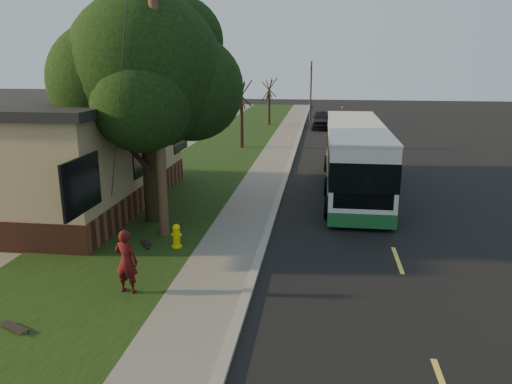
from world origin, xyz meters
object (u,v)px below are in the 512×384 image
(bare_tree_near, at_px, (241,115))
(transit_bus, at_px, (355,156))
(skateboarder, at_px, (126,261))
(dumpster, at_px, (70,180))
(distant_car, at_px, (322,119))
(fire_hydrant, at_px, (176,236))
(skateboard_main, at_px, (147,244))
(skateboard_spare, at_px, (14,327))
(traffic_signal, at_px, (311,87))
(leafy_tree, at_px, (148,74))
(bare_tree_far, at_px, (269,102))
(utility_pole, at_px, (158,94))

(bare_tree_near, relative_size, transit_bus, 0.39)
(bare_tree_near, bearing_deg, skateboarder, -88.44)
(bare_tree_near, relative_size, dumpster, 2.76)
(bare_tree_near, height_order, distant_car, bare_tree_near)
(fire_hydrant, bearing_deg, dumpster, 138.16)
(skateboard_main, distance_m, skateboard_spare, 5.27)
(skateboarder, bearing_deg, dumpster, -47.20)
(skateboarder, bearing_deg, bare_tree_near, -80.18)
(traffic_signal, height_order, skateboarder, traffic_signal)
(fire_hydrant, distance_m, bare_tree_near, 18.10)
(distant_car, bearing_deg, transit_bus, -87.41)
(leafy_tree, relative_size, skateboard_main, 10.30)
(skateboard_main, distance_m, distant_car, 29.17)
(bare_tree_near, height_order, bare_tree_far, bare_tree_near)
(skateboard_main, bearing_deg, skateboarder, -78.42)
(utility_pole, distance_m, skateboard_spare, 7.74)
(bare_tree_near, relative_size, distant_car, 0.94)
(fire_hydrant, bearing_deg, transit_bus, 53.43)
(utility_pole, relative_size, dumpster, 5.82)
(skateboarder, bearing_deg, skateboard_main, -70.16)
(fire_hydrant, xyz_separation_m, skateboard_spare, (-2.06, -5.16, -0.31))
(leafy_tree, xyz_separation_m, distant_car, (5.84, 26.04, -4.39))
(utility_pole, bearing_deg, skateboarder, -84.72)
(fire_hydrant, height_order, bare_tree_far, bare_tree_far)
(leafy_tree, xyz_separation_m, traffic_signal, (4.67, 31.35, -2.00))
(distant_car, bearing_deg, traffic_signal, 101.00)
(skateboarder, bearing_deg, bare_tree_far, -81.61)
(traffic_signal, bearing_deg, distant_car, -77.60)
(utility_pole, relative_size, skateboard_main, 11.98)
(fire_hydrant, xyz_separation_m, utility_pole, (-0.71, 0.99, 4.20))
(fire_hydrant, bearing_deg, bare_tree_near, 92.86)
(bare_tree_near, distance_m, distant_car, 11.95)
(skateboarder, relative_size, distant_car, 0.35)
(transit_bus, xyz_separation_m, skateboarder, (-6.05, -10.84, -0.70))
(skateboard_spare, bearing_deg, fire_hydrant, 68.20)
(transit_bus, bearing_deg, bare_tree_far, 105.38)
(utility_pole, height_order, transit_bus, utility_pole)
(fire_hydrant, bearing_deg, skateboarder, -95.96)
(bare_tree_far, bearing_deg, bare_tree_near, -92.39)
(utility_pole, bearing_deg, dumpster, 140.23)
(fire_hydrant, distance_m, distant_car, 29.01)
(traffic_signal, height_order, dumpster, traffic_signal)
(leafy_tree, relative_size, skateboarder, 4.82)
(leafy_tree, xyz_separation_m, skateboard_spare, (-0.49, -7.80, -5.04))
(fire_hydrant, relative_size, bare_tree_far, 0.18)
(bare_tree_far, xyz_separation_m, distant_car, (4.67, -1.31, -1.22))
(skateboard_spare, xyz_separation_m, distant_car, (6.33, 33.85, 0.66))
(utility_pole, bearing_deg, leafy_tree, 117.60)
(bare_tree_far, distance_m, distant_car, 5.00)
(traffic_signal, bearing_deg, skateboarder, -95.27)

